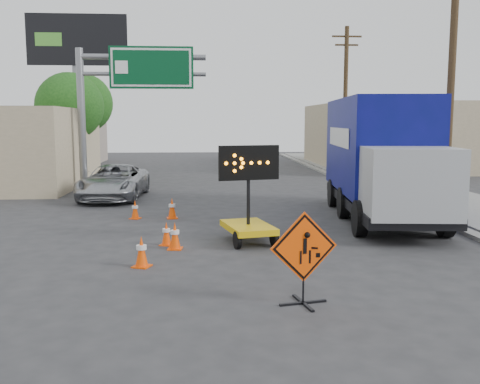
{
  "coord_description": "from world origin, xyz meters",
  "views": [
    {
      "loc": [
        -0.67,
        -8.43,
        3.35
      ],
      "look_at": [
        0.15,
        3.45,
        1.77
      ],
      "focal_mm": 40.0,
      "sensor_mm": 36.0,
      "label": 1
    }
  ],
  "objects": [
    {
      "name": "billboard",
      "position": [
        -8.35,
        25.87,
        7.35
      ],
      "size": [
        6.1,
        0.54,
        9.85
      ],
      "color": "slate",
      "rests_on": "ground"
    },
    {
      "name": "sidewalk_right",
      "position": [
        9.5,
        15.0,
        0.07
      ],
      "size": [
        4.0,
        60.0,
        0.15
      ],
      "primitive_type": "cube",
      "color": "gray",
      "rests_on": "ground"
    },
    {
      "name": "ground",
      "position": [
        0.0,
        0.0,
        0.0
      ],
      "size": [
        100.0,
        100.0,
        0.0
      ],
      "primitive_type": "plane",
      "color": "#2D2D30",
      "rests_on": "ground"
    },
    {
      "name": "construction_sign",
      "position": [
        1.15,
        0.98,
        0.91
      ],
      "size": [
        1.28,
        0.92,
        1.73
      ],
      "rotation": [
        0.0,
        0.0,
        0.21
      ],
      "color": "black",
      "rests_on": "ground"
    },
    {
      "name": "cone_e",
      "position": [
        -1.76,
        9.97,
        0.36
      ],
      "size": [
        0.42,
        0.42,
        0.72
      ],
      "rotation": [
        0.0,
        0.0,
        0.16
      ],
      "color": "#FF4905",
      "rests_on": "ground"
    },
    {
      "name": "cone_c",
      "position": [
        -1.69,
        5.91,
        0.32
      ],
      "size": [
        0.42,
        0.42,
        0.65
      ],
      "rotation": [
        0.0,
        0.0,
        -0.32
      ],
      "color": "#FF4905",
      "rests_on": "ground"
    },
    {
      "name": "tree_left_far",
      "position": [
        -9.0,
        30.0,
        4.6
      ],
      "size": [
        4.1,
        4.1,
        6.66
      ],
      "color": "#45331D",
      "rests_on": "ground"
    },
    {
      "name": "utility_pole_near",
      "position": [
        8.0,
        10.0,
        4.68
      ],
      "size": [
        1.8,
        0.26,
        9.0
      ],
      "color": "#45331D",
      "rests_on": "ground"
    },
    {
      "name": "box_truck",
      "position": [
        5.39,
        9.47,
        1.88
      ],
      "size": [
        3.47,
        8.94,
        4.14
      ],
      "rotation": [
        0.0,
        0.0,
        -0.1
      ],
      "color": "black",
      "rests_on": "ground"
    },
    {
      "name": "arrow_board",
      "position": [
        0.56,
        6.1,
        0.61
      ],
      "size": [
        1.68,
        2.11,
        2.7
      ],
      "rotation": [
        0.0,
        0.0,
        0.23
      ],
      "color": "gold",
      "rests_on": "ground"
    },
    {
      "name": "highway_gantry",
      "position": [
        -4.43,
        17.96,
        5.07
      ],
      "size": [
        6.18,
        0.38,
        6.9
      ],
      "color": "slate",
      "rests_on": "ground"
    },
    {
      "name": "cone_a",
      "position": [
        -2.11,
        3.75,
        0.37
      ],
      "size": [
        0.48,
        0.48,
        0.73
      ],
      "rotation": [
        0.0,
        0.0,
        -0.37
      ],
      "color": "#FF4905",
      "rests_on": "ground"
    },
    {
      "name": "utility_pole_far",
      "position": [
        8.0,
        24.0,
        4.68
      ],
      "size": [
        1.8,
        0.26,
        9.0
      ],
      "color": "#45331D",
      "rests_on": "ground"
    },
    {
      "name": "pickup_truck",
      "position": [
        -4.56,
        15.02,
        0.74
      ],
      "size": [
        2.71,
        5.41,
        1.47
      ],
      "primitive_type": "imported",
      "rotation": [
        0.0,
        0.0,
        -0.05
      ],
      "color": "#A7A9AE",
      "rests_on": "ground"
    },
    {
      "name": "tree_left_near",
      "position": [
        -8.0,
        22.0,
        4.16
      ],
      "size": [
        3.71,
        3.71,
        6.03
      ],
      "color": "#45331D",
      "rests_on": "ground"
    },
    {
      "name": "storefront_left_far",
      "position": [
        -15.0,
        34.0,
        2.2
      ],
      "size": [
        12.0,
        10.0,
        4.4
      ],
      "primitive_type": "cube",
      "color": "gray",
      "rests_on": "ground"
    },
    {
      "name": "building_right_far",
      "position": [
        13.0,
        30.0,
        2.3
      ],
      "size": [
        10.0,
        14.0,
        4.6
      ],
      "primitive_type": "cube",
      "color": "tan",
      "rests_on": "ground"
    },
    {
      "name": "curb_right",
      "position": [
        7.2,
        15.0,
        0.06
      ],
      "size": [
        0.4,
        60.0,
        0.12
      ],
      "primitive_type": "cube",
      "color": "gray",
      "rests_on": "ground"
    },
    {
      "name": "cone_d",
      "position": [
        -3.04,
        9.99,
        0.32
      ],
      "size": [
        0.43,
        0.43,
        0.65
      ],
      "rotation": [
        0.0,
        0.0,
        -0.4
      ],
      "color": "#FF4905",
      "rests_on": "ground"
    },
    {
      "name": "cone_b",
      "position": [
        -1.43,
        5.44,
        0.36
      ],
      "size": [
        0.41,
        0.41,
        0.73
      ],
      "rotation": [
        0.0,
        0.0,
        -0.13
      ],
      "color": "#FF4905",
      "rests_on": "ground"
    }
  ]
}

